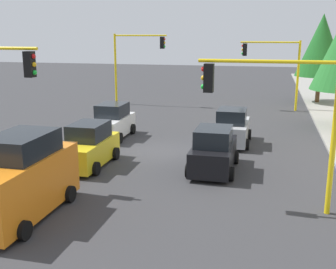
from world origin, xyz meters
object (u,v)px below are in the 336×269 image
at_px(traffic_signal_near_left, 276,103).
at_px(car_black, 214,151).
at_px(traffic_signal_far_right, 135,55).
at_px(delivery_van_orange, 20,179).
at_px(traffic_signal_far_left, 274,61).
at_px(car_yellow, 88,147).
at_px(car_silver, 232,128).
at_px(car_white, 112,122).
at_px(tree_roadside_far, 322,45).

distance_m(traffic_signal_near_left, car_black, 5.24).
relative_size(traffic_signal_far_right, delivery_van_orange, 1.24).
height_order(traffic_signal_far_right, traffic_signal_near_left, traffic_signal_far_right).
xyz_separation_m(traffic_signal_far_left, car_yellow, (16.94, -8.23, -2.97)).
bearing_deg(traffic_signal_far_right, car_silver, 38.87).
xyz_separation_m(traffic_signal_far_right, traffic_signal_near_left, (20.00, 11.36, -0.47)).
bearing_deg(delivery_van_orange, car_black, 138.16).
bearing_deg(traffic_signal_far_left, traffic_signal_far_right, -90.00).
bearing_deg(traffic_signal_far_right, car_yellow, 10.60).
relative_size(traffic_signal_far_left, car_white, 1.45).
bearing_deg(traffic_signal_near_left, tree_roadside_far, 170.82).
bearing_deg(car_yellow, traffic_signal_far_right, -169.40).
bearing_deg(car_white, traffic_signal_far_right, -168.92).
bearing_deg(delivery_van_orange, car_silver, 151.93).
xyz_separation_m(traffic_signal_far_right, traffic_signal_far_left, (-0.00, 11.40, -0.33)).
xyz_separation_m(car_silver, car_yellow, (5.49, -6.06, 0.00)).
bearing_deg(traffic_signal_far_left, car_yellow, -25.91).
xyz_separation_m(delivery_van_orange, car_white, (-10.97, -1.03, -0.39)).
distance_m(car_white, car_yellow, 5.41).
bearing_deg(car_white, car_yellow, 9.55).
height_order(car_white, car_silver, same).
distance_m(tree_roadside_far, delivery_van_orange, 29.36).
bearing_deg(car_black, tree_roadside_far, 162.64).
bearing_deg(delivery_van_orange, car_white, -174.65).
distance_m(traffic_signal_near_left, delivery_van_orange, 8.80).
bearing_deg(car_white, traffic_signal_near_left, 47.25).
relative_size(car_black, car_silver, 1.06).
bearing_deg(car_silver, tree_roadside_far, 158.75).
distance_m(traffic_signal_far_right, car_black, 18.88).
relative_size(traffic_signal_far_right, tree_roadside_far, 0.78).
relative_size(traffic_signal_far_left, car_black, 1.40).
distance_m(tree_roadside_far, car_black, 21.70).
xyz_separation_m(traffic_signal_far_right, car_yellow, (16.94, 3.17, -3.29)).
relative_size(traffic_signal_far_left, traffic_signal_near_left, 1.04).
height_order(traffic_signal_far_right, car_silver, traffic_signal_far_right).
xyz_separation_m(car_black, car_yellow, (0.60, -5.71, -0.00)).
xyz_separation_m(traffic_signal_far_right, delivery_van_orange, (22.57, 3.30, -2.90)).
bearing_deg(car_yellow, delivery_van_orange, 1.32).
distance_m(car_black, car_yellow, 5.74).
distance_m(tree_roadside_far, car_white, 20.69).
bearing_deg(car_yellow, car_silver, 132.16).
distance_m(delivery_van_orange, car_black, 8.37).
height_order(delivery_van_orange, car_silver, delivery_van_orange).
bearing_deg(car_black, delivery_van_orange, -41.84).
relative_size(car_white, car_black, 0.97).
bearing_deg(traffic_signal_far_left, traffic_signal_near_left, -0.10).
bearing_deg(car_yellow, traffic_signal_far_left, 154.09).
height_order(traffic_signal_near_left, car_white, traffic_signal_near_left).
distance_m(traffic_signal_far_right, car_yellow, 17.54).
xyz_separation_m(traffic_signal_near_left, car_yellow, (-3.06, -8.19, -2.82)).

